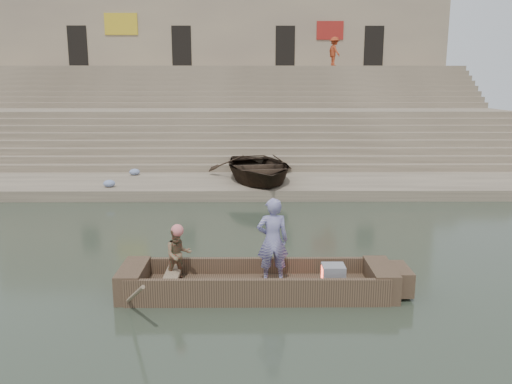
{
  "coord_description": "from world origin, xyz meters",
  "views": [
    {
      "loc": [
        2.77,
        -12.35,
        4.33
      ],
      "look_at": [
        2.87,
        1.22,
        1.4
      ],
      "focal_mm": 36.46,
      "sensor_mm": 36.0,
      "label": 1
    }
  ],
  "objects_px": {
    "standing_man": "(273,240)",
    "rowing_man": "(178,254)",
    "beached_rowboat": "(258,168)",
    "main_rowboat": "(257,289)",
    "pedestrian": "(334,52)",
    "television": "(333,274)"
  },
  "relations": [
    {
      "from": "main_rowboat",
      "to": "beached_rowboat",
      "type": "height_order",
      "value": "beached_rowboat"
    },
    {
      "from": "standing_man",
      "to": "pedestrian",
      "type": "xyz_separation_m",
      "value": [
        4.79,
        23.77,
        4.99
      ]
    },
    {
      "from": "main_rowboat",
      "to": "television",
      "type": "xyz_separation_m",
      "value": [
        1.55,
        0.0,
        0.31
      ]
    },
    {
      "from": "main_rowboat",
      "to": "rowing_man",
      "type": "height_order",
      "value": "rowing_man"
    },
    {
      "from": "main_rowboat",
      "to": "rowing_man",
      "type": "bearing_deg",
      "value": 173.91
    },
    {
      "from": "standing_man",
      "to": "rowing_man",
      "type": "distance_m",
      "value": 1.98
    },
    {
      "from": "standing_man",
      "to": "pedestrian",
      "type": "height_order",
      "value": "pedestrian"
    },
    {
      "from": "main_rowboat",
      "to": "rowing_man",
      "type": "distance_m",
      "value": 1.78
    },
    {
      "from": "rowing_man",
      "to": "beached_rowboat",
      "type": "distance_m",
      "value": 10.28
    },
    {
      "from": "television",
      "to": "pedestrian",
      "type": "relative_size",
      "value": 0.26
    },
    {
      "from": "television",
      "to": "beached_rowboat",
      "type": "relative_size",
      "value": 0.09
    },
    {
      "from": "rowing_man",
      "to": "beached_rowboat",
      "type": "xyz_separation_m",
      "value": [
        1.76,
        10.13,
        0.13
      ]
    },
    {
      "from": "beached_rowboat",
      "to": "rowing_man",
      "type": "bearing_deg",
      "value": -110.01
    },
    {
      "from": "beached_rowboat",
      "to": "pedestrian",
      "type": "distance_m",
      "value": 15.36
    },
    {
      "from": "standing_man",
      "to": "television",
      "type": "height_order",
      "value": "standing_man"
    },
    {
      "from": "main_rowboat",
      "to": "beached_rowboat",
      "type": "distance_m",
      "value": 10.34
    },
    {
      "from": "pedestrian",
      "to": "beached_rowboat",
      "type": "bearing_deg",
      "value": 140.5
    },
    {
      "from": "rowing_man",
      "to": "pedestrian",
      "type": "bearing_deg",
      "value": 54.16
    },
    {
      "from": "standing_man",
      "to": "pedestrian",
      "type": "relative_size",
      "value": 0.99
    },
    {
      "from": "rowing_man",
      "to": "television",
      "type": "height_order",
      "value": "rowing_man"
    },
    {
      "from": "standing_man",
      "to": "television",
      "type": "relative_size",
      "value": 3.88
    },
    {
      "from": "main_rowboat",
      "to": "pedestrian",
      "type": "xyz_separation_m",
      "value": [
        5.1,
        23.88,
        5.99
      ]
    }
  ]
}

